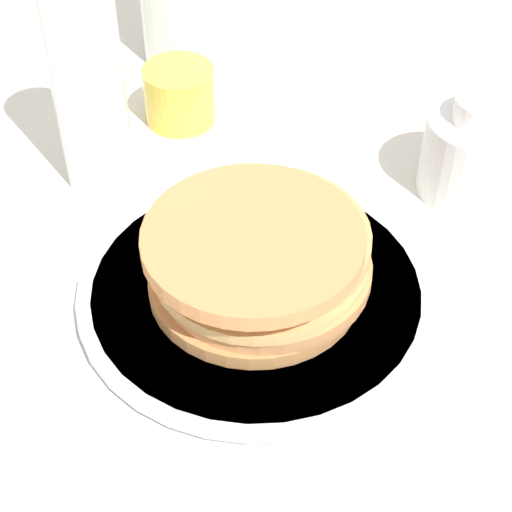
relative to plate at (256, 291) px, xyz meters
name	(u,v)px	position (x,y,z in m)	size (l,w,h in m)	color
ground_plane	(229,303)	(0.02, 0.00, -0.01)	(4.00, 4.00, 0.00)	silver
plate	(256,291)	(0.00, 0.00, 0.00)	(0.29, 0.29, 0.01)	silver
pancake_stack	(259,258)	(0.00, 0.00, 0.04)	(0.19, 0.19, 0.07)	tan
juice_glass	(179,95)	(-0.01, -0.27, 0.02)	(0.07, 0.07, 0.06)	yellow
cream_jug	(474,152)	(-0.24, -0.06, 0.04)	(0.10, 0.10, 0.10)	white
water_bottle_near	(86,75)	(0.09, -0.20, 0.11)	(0.06, 0.06, 0.24)	white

